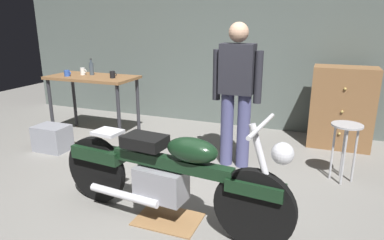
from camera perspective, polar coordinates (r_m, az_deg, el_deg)
ground_plane at (r=3.37m, az=-5.28°, el=-13.80°), size 12.00×12.00×0.00m
back_wall at (r=5.55m, az=7.64°, el=14.84°), size 8.00×0.12×3.10m
workbench at (r=5.24m, az=-16.26°, el=5.85°), size 1.30×0.64×0.90m
motorcycle at (r=2.91m, az=-4.16°, el=-8.89°), size 2.19×0.60×1.00m
person_standing at (r=3.93m, az=7.46°, el=5.05°), size 0.57×0.22×1.67m
shop_stool at (r=3.96m, az=24.31°, el=-2.62°), size 0.32×0.32×0.64m
wooden_dresser at (r=5.03m, az=23.73°, el=1.91°), size 0.80×0.47×1.10m
drip_tray at (r=3.13m, az=-3.98°, el=-16.22°), size 0.56×0.40×0.01m
storage_bin at (r=4.94m, az=-22.31°, el=-2.80°), size 0.44×0.32×0.34m
mug_black_matte at (r=4.96m, az=-13.14°, el=7.40°), size 0.11×0.07×0.10m
mug_white_ceramic at (r=5.37m, az=-17.79°, el=7.76°), size 0.11×0.07×0.10m
mug_blue_enamel at (r=5.32m, az=-20.16°, el=7.36°), size 0.11×0.08×0.09m
bottle at (r=5.32m, az=-16.46°, el=8.27°), size 0.06×0.06×0.24m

